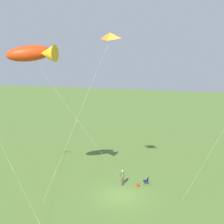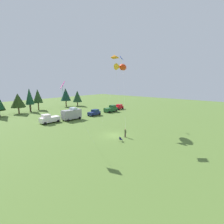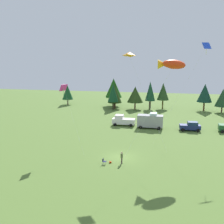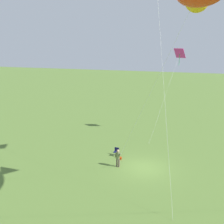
{
  "view_description": "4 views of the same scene",
  "coord_description": "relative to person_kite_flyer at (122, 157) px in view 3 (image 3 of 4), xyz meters",
  "views": [
    {
      "loc": [
        -6.61,
        27.53,
        14.21
      ],
      "look_at": [
        1.14,
        -0.87,
        8.2
      ],
      "focal_mm": 50.0,
      "sensor_mm": 36.0,
      "label": 1
    },
    {
      "loc": [
        -25.65,
        -21.57,
        10.7
      ],
      "look_at": [
        -1.58,
        -0.83,
        5.04
      ],
      "focal_mm": 28.0,
      "sensor_mm": 36.0,
      "label": 2
    },
    {
      "loc": [
        6.15,
        -37.07,
        14.53
      ],
      "look_at": [
        -1.42,
        -0.37,
        6.99
      ],
      "focal_mm": 42.0,
      "sensor_mm": 36.0,
      "label": 3
    },
    {
      "loc": [
        22.2,
        3.23,
        11.51
      ],
      "look_at": [
        -1.45,
        -3.57,
        4.79
      ],
      "focal_mm": 42.0,
      "sensor_mm": 36.0,
      "label": 4
    }
  ],
  "objects": [
    {
      "name": "kite_delta_orange",
      "position": [
        0.49,
        3.16,
        14.26
      ],
      "size": [
        6.81,
        3.02,
        15.7
      ],
      "color": "orange",
      "rests_on": "ground"
    },
    {
      "name": "folding_chair",
      "position": [
        -2.43,
        -0.8,
        -0.53
      ],
      "size": [
        0.53,
        0.53,
        0.82
      ],
      "rotation": [
        0.0,
        0.0,
        6.17
      ],
      "color": "#131644",
      "rests_on": "ground"
    },
    {
      "name": "truck_white_pickup",
      "position": [
        -3.4,
        21.8,
        0.08
      ],
      "size": [
        5.06,
        2.53,
        2.34
      ],
      "rotation": [
        0.0,
        0.0,
        3.11
      ],
      "color": "white",
      "rests_on": "ground"
    },
    {
      "name": "treeline_distant",
      "position": [
        -1.67,
        43.2,
        3.89
      ],
      "size": [
        50.46,
        10.53,
        8.68
      ],
      "color": "#45382D",
      "rests_on": "ground"
    },
    {
      "name": "kite_diamond_rainbow",
      "position": [
        -10.23,
        4.61,
        8.9
      ],
      "size": [
        4.72,
        3.4,
        10.66
      ],
      "color": "#DD329E",
      "rests_on": "ground"
    },
    {
      "name": "person_kite_flyer",
      "position": [
        0.0,
        0.0,
        0.0
      ],
      "size": [
        0.41,
        0.61,
        1.74
      ],
      "rotation": [
        0.0,
        0.0,
        6.05
      ],
      "color": "brown",
      "rests_on": "ground"
    },
    {
      "name": "backpack_on_grass",
      "position": [
        -1.63,
        -0.15,
        -0.91
      ],
      "size": [
        0.35,
        0.26,
        0.22
      ],
      "primitive_type": "cube",
      "rotation": [
        0.0,
        0.0,
        3.28
      ],
      "color": "#A72C07",
      "rests_on": "ground"
    },
    {
      "name": "car_navy_hatch",
      "position": [
        11.06,
        20.19,
        -0.07
      ],
      "size": [
        4.3,
        2.41,
        1.89
      ],
      "rotation": [
        0.0,
        0.0,
        0.06
      ],
      "color": "navy",
      "rests_on": "ground"
    },
    {
      "name": "ground_plane",
      "position": [
        -0.43,
        2.45,
        -1.02
      ],
      "size": [
        160.0,
        160.0,
        0.0
      ],
      "primitive_type": "plane",
      "color": "#537230"
    },
    {
      "name": "van_motorhome_grey",
      "position": [
        2.74,
        20.59,
        0.62
      ],
      "size": [
        5.43,
        2.67,
        3.34
      ],
      "rotation": [
        0.0,
        0.0,
        -0.01
      ],
      "color": "#9B999C",
      "rests_on": "ground"
    },
    {
      "name": "kite_diamond_blue",
      "position": [
        11.6,
        10.22,
        15.22
      ],
      "size": [
        8.7,
        1.32,
        17.19
      ],
      "color": "blue",
      "rests_on": "ground"
    },
    {
      "name": "kite_large_fish",
      "position": [
        6.38,
        5.93,
        12.79
      ],
      "size": [
        9.04,
        7.92,
        14.67
      ],
      "color": "red",
      "rests_on": "ground"
    }
  ]
}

